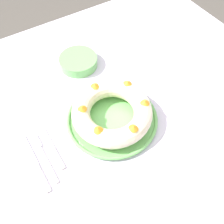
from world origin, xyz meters
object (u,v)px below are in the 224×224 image
object	(u,v)px
serving_dish	(112,119)
bundt_cake	(112,112)
fork	(42,154)
side_bowl	(78,61)
cake_knife	(53,151)
serving_knife	(36,166)

from	to	relation	value
serving_dish	bundt_cake	xyz separation A→B (m)	(0.00, 0.00, 0.04)
serving_dish	bundt_cake	bearing A→B (deg)	0.90
bundt_cake	fork	world-z (taller)	bundt_cake
serving_dish	fork	size ratio (longest dim) A/B	1.62
serving_dish	side_bowl	bearing A→B (deg)	84.45
bundt_cake	fork	distance (m)	0.26
fork	cake_knife	distance (m)	0.03
bundt_cake	fork	size ratio (longest dim) A/B	1.39
serving_knife	cake_knife	bearing A→B (deg)	24.25
bundt_cake	cake_knife	distance (m)	0.23
cake_knife	bundt_cake	bearing A→B (deg)	7.01
side_bowl	fork	bearing A→B (deg)	-133.93
serving_dish	fork	bearing A→B (deg)	178.66
cake_knife	side_bowl	size ratio (longest dim) A/B	1.12
bundt_cake	cake_knife	xyz separation A→B (m)	(-0.22, -0.00, -0.05)
serving_dish	side_bowl	xyz separation A→B (m)	(0.03, 0.30, 0.01)
fork	cake_knife	xyz separation A→B (m)	(0.03, -0.01, 0.00)
fork	serving_knife	distance (m)	0.04
fork	side_bowl	bearing A→B (deg)	51.75
bundt_cake	serving_knife	xyz separation A→B (m)	(-0.29, -0.02, -0.05)
bundt_cake	serving_knife	distance (m)	0.29
fork	serving_knife	bearing A→B (deg)	-131.50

